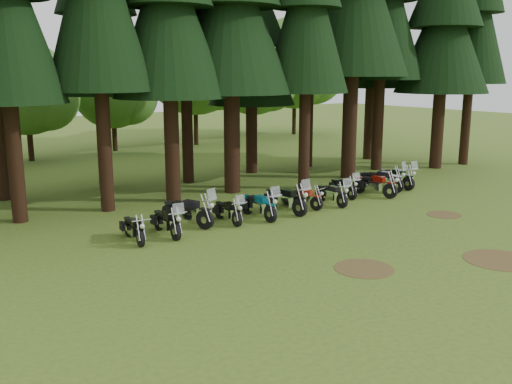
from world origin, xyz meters
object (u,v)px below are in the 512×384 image
Objects in this scene: motorcycle_5 at (285,200)px; motorcycle_6 at (303,198)px; motorcycle_1 at (167,223)px; motorcycle_3 at (228,212)px; motorcycle_0 at (134,230)px; motorcycle_8 at (343,188)px; motorcycle_7 at (332,195)px; motorcycle_9 at (374,186)px; motorcycle_10 at (380,181)px; motorcycle_11 at (396,178)px; motorcycle_2 at (187,212)px; motorcycle_4 at (259,206)px.

motorcycle_5 reaches higher than motorcycle_6.
motorcycle_1 is 1.08× the size of motorcycle_3.
motorcycle_0 is 0.98× the size of motorcycle_8.
motorcycle_7 is (5.37, -0.23, 0.02)m from motorcycle_3.
motorcycle_6 is 0.84× the size of motorcycle_9.
motorcycle_10 is (3.92, 0.65, 0.07)m from motorcycle_7.
motorcycle_1 reaches higher than motorcycle_9.
motorcycle_0 is 13.31m from motorcycle_10.
motorcycle_11 reaches higher than motorcycle_7.
motorcycle_3 is 8.24m from motorcycle_9.
motorcycle_10 reaches higher than motorcycle_7.
motorcycle_7 is at bearing -142.13° from motorcycle_8.
motorcycle_5 reaches higher than motorcycle_3.
motorcycle_2 is 10.80m from motorcycle_10.
motorcycle_5 is 1.03× the size of motorcycle_10.
motorcycle_8 is at bearing 8.60° from motorcycle_1.
motorcycle_6 is (1.17, 0.19, -0.11)m from motorcycle_5.
motorcycle_6 is at bearing 7.19° from motorcycle_4.
motorcycle_1 reaches higher than motorcycle_8.
motorcycle_9 is at bearing -164.04° from motorcycle_11.
motorcycle_8 is (6.90, 0.57, 0.01)m from motorcycle_3.
motorcycle_8 reaches higher than motorcycle_0.
motorcycle_6 is 0.81× the size of motorcycle_10.
motorcycle_10 is (1.06, 0.57, 0.03)m from motorcycle_9.
motorcycle_4 reaches higher than motorcycle_1.
motorcycle_2 reaches higher than motorcycle_1.
motorcycle_5 is (1.43, 0.07, 0.03)m from motorcycle_4.
motorcycle_2 is at bearing -179.83° from motorcycle_11.
motorcycle_2 is at bearing 163.20° from motorcycle_6.
motorcycle_3 is (2.74, 0.13, -0.03)m from motorcycle_1.
motorcycle_2 is 4.35m from motorcycle_5.
motorcycle_9 is at bearing -24.37° from motorcycle_2.
motorcycle_5 is 1.27× the size of motorcycle_6.
motorcycle_4 is at bearing 169.33° from motorcycle_9.
motorcycle_3 reaches higher than motorcycle_9.
motorcycle_7 is 0.91× the size of motorcycle_11.
motorcycle_5 is at bearing 7.48° from motorcycle_0.
motorcycle_8 is at bearing 4.68° from motorcycle_5.
motorcycle_6 is 1.44m from motorcycle_7.
motorcycle_11 is (3.63, -0.09, 0.07)m from motorcycle_8.
motorcycle_8 is 0.88× the size of motorcycle_9.
motorcycle_7 is at bearing 6.86° from motorcycle_0.
motorcycle_1 is at bearing -176.93° from motorcycle_11.
motorcycle_1 is at bearing 168.95° from motorcycle_9.
motorcycle_10 is at bearing 7.05° from motorcycle_1.
motorcycle_5 is 2.58m from motorcycle_7.
motorcycle_5 is at bearing -160.10° from motorcycle_8.
motorcycle_5 is 6.52m from motorcycle_10.
motorcycle_1 reaches higher than motorcycle_0.
motorcycle_1 is at bearing 175.31° from motorcycle_5.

